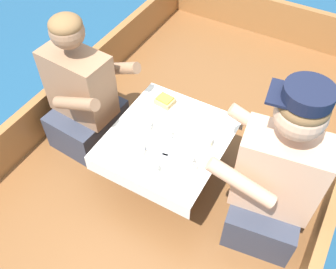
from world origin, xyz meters
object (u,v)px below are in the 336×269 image
object	(u,v)px
coffee_cup_center	(151,170)
tin_can	(206,141)
sandwich	(165,101)
coffee_cup_port	(165,135)
person_starboard	(275,180)
coffee_cup_starboard	(186,162)
person_port	(83,98)

from	to	relation	value
coffee_cup_center	tin_can	bearing A→B (deg)	62.72
sandwich	tin_can	distance (m)	0.39
coffee_cup_port	person_starboard	bearing A→B (deg)	-0.75
coffee_cup_port	coffee_cup_starboard	size ratio (longest dim) A/B	1.00
person_starboard	coffee_cup_center	distance (m)	0.62
sandwich	coffee_cup_port	size ratio (longest dim) A/B	1.11
sandwich	tin_can	size ratio (longest dim) A/B	1.73
person_starboard	coffee_cup_starboard	size ratio (longest dim) A/B	9.87
person_starboard	coffee_cup_center	xyz separation A→B (m)	(-0.57, -0.24, -0.02)
coffee_cup_center	tin_can	xyz separation A→B (m)	(0.16, 0.32, -0.01)
coffee_cup_port	coffee_cup_starboard	distance (m)	0.22
coffee_cup_starboard	coffee_cup_center	world-z (taller)	same
person_port	person_starboard	size ratio (longest dim) A/B	0.91
coffee_cup_port	tin_can	size ratio (longest dim) A/B	1.56
coffee_cup_port	tin_can	bearing A→B (deg)	17.77
coffee_cup_center	tin_can	distance (m)	0.36
tin_can	coffee_cup_starboard	bearing A→B (deg)	-99.31
person_port	person_starboard	world-z (taller)	person_starboard
tin_can	person_port	bearing A→B (deg)	-177.84
sandwich	coffee_cup_port	bearing A→B (deg)	-59.81
sandwich	coffee_cup_starboard	bearing A→B (deg)	-46.60
person_port	coffee_cup_port	world-z (taller)	person_port
person_starboard	coffee_cup_starboard	bearing A→B (deg)	5.10
person_port	coffee_cup_port	bearing A→B (deg)	0.28
person_port	coffee_cup_starboard	xyz separation A→B (m)	(0.80, -0.15, 0.04)
sandwich	coffee_cup_center	bearing A→B (deg)	-68.15
person_starboard	sandwich	xyz separation A→B (m)	(-0.76, 0.24, -0.02)
person_port	coffee_cup_port	xyz separation A→B (m)	(0.61, -0.04, 0.03)
person_port	tin_can	world-z (taller)	person_port
coffee_cup_center	person_starboard	bearing A→B (deg)	22.52
person_starboard	person_port	bearing A→B (deg)	-10.29
person_starboard	coffee_cup_center	world-z (taller)	person_starboard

